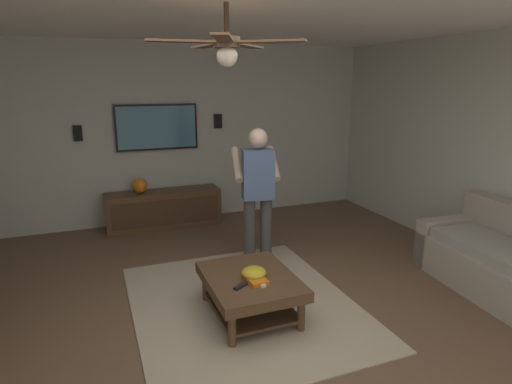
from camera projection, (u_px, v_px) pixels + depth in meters
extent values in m
plane|color=brown|center=(257.00, 339.00, 3.66)|extent=(8.58, 8.58, 0.00)
cube|color=#B2B7AD|center=(171.00, 134.00, 6.59)|extent=(0.10, 6.62, 2.73)
cube|color=tan|center=(243.00, 304.00, 4.22)|extent=(2.53, 2.10, 0.01)
cube|color=#A89E8E|center=(507.00, 277.00, 4.35)|extent=(1.97, 1.01, 0.42)
cube|color=#A89E8E|center=(449.00, 241.00, 5.13)|extent=(0.26, 0.85, 0.58)
cube|color=#9A9B91|center=(505.00, 253.00, 4.26)|extent=(1.55, 0.74, 0.12)
cube|color=#513823|center=(250.00, 281.00, 3.96)|extent=(1.00, 0.80, 0.10)
cylinder|color=#513823|center=(264.00, 276.00, 4.50)|extent=(0.07, 0.07, 0.30)
cylinder|color=#513823|center=(206.00, 287.00, 4.27)|extent=(0.07, 0.07, 0.30)
cylinder|color=#513823|center=(301.00, 316.00, 3.74)|extent=(0.07, 0.07, 0.30)
cylinder|color=#513823|center=(232.00, 331.00, 3.51)|extent=(0.07, 0.07, 0.30)
cube|color=#452F1E|center=(250.00, 305.00, 4.02)|extent=(0.88, 0.68, 0.03)
cube|color=#513823|center=(164.00, 209.00, 6.48)|extent=(0.44, 1.70, 0.55)
cube|color=#412C1C|center=(167.00, 213.00, 6.28)|extent=(0.01, 1.56, 0.39)
cube|color=black|center=(157.00, 127.00, 6.40)|extent=(0.05, 1.22, 0.69)
cube|color=teal|center=(157.00, 127.00, 6.37)|extent=(0.01, 1.16, 0.63)
cylinder|color=#3F3F3F|center=(266.00, 231.00, 5.11)|extent=(0.14, 0.14, 0.82)
cylinder|color=#3F3F3F|center=(250.00, 232.00, 5.08)|extent=(0.14, 0.14, 0.82)
cube|color=slate|center=(258.00, 174.00, 4.92)|extent=(0.29, 0.40, 0.58)
sphere|color=beige|center=(258.00, 138.00, 4.81)|extent=(0.22, 0.22, 0.22)
cylinder|color=beige|center=(273.00, 163.00, 5.10)|extent=(0.49, 0.18, 0.37)
cylinder|color=beige|center=(237.00, 164.00, 5.03)|extent=(0.49, 0.18, 0.37)
cube|color=white|center=(252.00, 169.00, 5.28)|extent=(0.05, 0.06, 0.16)
ellipsoid|color=gold|center=(254.00, 273.00, 3.89)|extent=(0.23, 0.23, 0.10)
cube|color=white|center=(260.00, 283.00, 3.77)|extent=(0.16, 0.07, 0.02)
cube|color=black|center=(241.00, 286.00, 3.72)|extent=(0.12, 0.15, 0.02)
cube|color=orange|center=(256.00, 280.00, 3.82)|extent=(0.23, 0.17, 0.04)
sphere|color=orange|center=(140.00, 186.00, 6.29)|extent=(0.22, 0.22, 0.22)
cube|color=black|center=(218.00, 121.00, 6.73)|extent=(0.06, 0.12, 0.22)
cube|color=black|center=(78.00, 133.00, 6.02)|extent=(0.06, 0.12, 0.22)
cylinder|color=#4C3828|center=(226.00, 22.00, 3.16)|extent=(0.04, 0.04, 0.28)
cylinder|color=#4C3828|center=(227.00, 42.00, 3.19)|extent=(0.20, 0.20, 0.08)
sphere|color=silver|center=(227.00, 56.00, 3.22)|extent=(0.16, 0.16, 0.16)
cube|color=brown|center=(210.00, 45.00, 3.47)|extent=(0.57, 0.19, 0.02)
cube|color=brown|center=(184.00, 41.00, 3.11)|extent=(0.17, 0.57, 0.02)
cube|color=brown|center=(223.00, 38.00, 2.88)|extent=(0.56, 0.32, 0.02)
cube|color=brown|center=(268.00, 41.00, 3.12)|extent=(0.43, 0.52, 0.02)
cube|color=brown|center=(244.00, 46.00, 3.48)|extent=(0.48, 0.48, 0.02)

